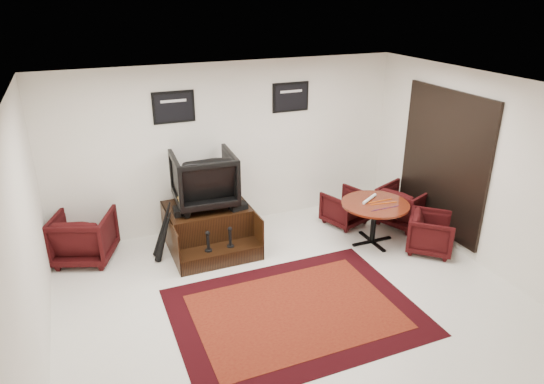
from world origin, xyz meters
The scene contains 16 objects.
ground centered at (0.00, 0.00, 0.00)m, with size 6.00×6.00×0.00m, color white.
room_shell centered at (0.41, 0.12, 1.79)m, with size 6.02×5.02×2.81m.
area_rug centered at (-0.09, -0.34, 0.01)m, with size 3.07×2.30×0.01m.
shine_podium centered at (-0.62, 1.79, 0.31)m, with size 1.30×1.33×0.67m.
shine_chair centered at (-0.62, 1.93, 1.15)m, with size 0.94×0.88×0.96m, color black.
shoes_pair centered at (-1.06, 1.73, 0.72)m, with size 0.24×0.28×0.10m.
polish_kit centered at (-0.19, 1.57, 0.71)m, with size 0.27×0.18×0.09m, color black.
umbrella_black centered at (-1.37, 1.60, 0.41)m, with size 0.30×0.11×0.81m, color black, non-canonical shape.
umbrella_hooked centered at (-1.35, 1.77, 0.45)m, with size 0.34×0.13×0.91m, color black, non-canonical shape.
armchair_side centered at (-2.48, 2.10, 0.42)m, with size 0.82×0.77×0.85m, color black.
meeting_table centered at (1.87, 0.87, 0.62)m, with size 1.07×1.07×0.70m.
table_chair_back centered at (1.80, 1.67, 0.33)m, with size 0.65×0.61×0.67m, color black.
table_chair_window centered at (2.74, 1.24, 0.39)m, with size 0.75×0.70×0.77m, color black.
table_chair_corner centered at (2.55, 0.29, 0.34)m, with size 0.67×0.62×0.69m, color black.
paper_roll centered at (1.85, 1.01, 0.73)m, with size 0.05×0.05×0.42m, color white.
table_clutter centered at (1.96, 0.80, 0.71)m, with size 0.57×0.30×0.01m.
Camera 1 is at (-2.34, -4.99, 3.84)m, focal length 32.00 mm.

